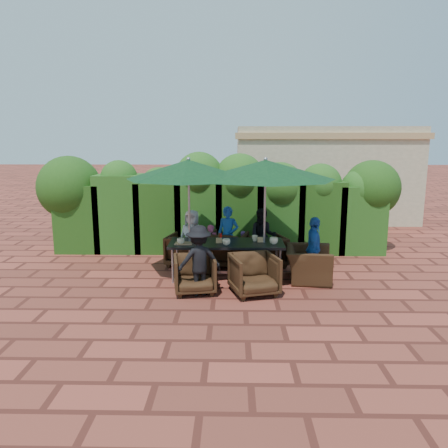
{
  "coord_description": "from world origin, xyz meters",
  "views": [
    {
      "loc": [
        0.34,
        -8.52,
        2.82
      ],
      "look_at": [
        0.15,
        0.4,
        1.07
      ],
      "focal_mm": 35.0,
      "sensor_mm": 36.0,
      "label": 1
    }
  ],
  "objects_px": {
    "dining_table": "(227,246)",
    "chair_near_left": "(195,272)",
    "chair_near_right": "(254,272)",
    "umbrella_right": "(265,170)",
    "chair_far_right": "(267,249)",
    "chair_end_right": "(308,259)",
    "chair_far_left": "(185,248)",
    "chair_far_mid": "(227,247)",
    "umbrella_left": "(189,170)"
  },
  "relations": [
    {
      "from": "chair_far_right",
      "to": "chair_near_right",
      "type": "relative_size",
      "value": 0.94
    },
    {
      "from": "chair_far_left",
      "to": "dining_table",
      "type": "bearing_deg",
      "value": 150.38
    },
    {
      "from": "dining_table",
      "to": "chair_end_right",
      "type": "distance_m",
      "value": 1.67
    },
    {
      "from": "chair_far_left",
      "to": "chair_near_right",
      "type": "xyz_separation_m",
      "value": [
        1.46,
        -1.84,
        0.02
      ]
    },
    {
      "from": "dining_table",
      "to": "umbrella_left",
      "type": "xyz_separation_m",
      "value": [
        -0.76,
        0.05,
        1.54
      ]
    },
    {
      "from": "dining_table",
      "to": "chair_near_left",
      "type": "bearing_deg",
      "value": -123.38
    },
    {
      "from": "chair_near_left",
      "to": "umbrella_left",
      "type": "bearing_deg",
      "value": 91.4
    },
    {
      "from": "umbrella_left",
      "to": "chair_near_left",
      "type": "height_order",
      "value": "umbrella_left"
    },
    {
      "from": "chair_far_right",
      "to": "chair_end_right",
      "type": "relative_size",
      "value": 0.75
    },
    {
      "from": "chair_far_mid",
      "to": "chair_near_left",
      "type": "bearing_deg",
      "value": 86.07
    },
    {
      "from": "umbrella_left",
      "to": "chair_end_right",
      "type": "relative_size",
      "value": 2.46
    },
    {
      "from": "chair_far_mid",
      "to": "chair_far_right",
      "type": "bearing_deg",
      "value": -165.76
    },
    {
      "from": "chair_far_left",
      "to": "chair_far_mid",
      "type": "relative_size",
      "value": 0.92
    },
    {
      "from": "dining_table",
      "to": "chair_far_left",
      "type": "xyz_separation_m",
      "value": [
        -0.94,
        0.9,
        -0.29
      ]
    },
    {
      "from": "dining_table",
      "to": "chair_near_left",
      "type": "xyz_separation_m",
      "value": [
        -0.58,
        -0.88,
        -0.29
      ]
    },
    {
      "from": "dining_table",
      "to": "chair_far_right",
      "type": "distance_m",
      "value": 1.27
    },
    {
      "from": "chair_far_left",
      "to": "chair_end_right",
      "type": "relative_size",
      "value": 0.76
    },
    {
      "from": "chair_near_right",
      "to": "chair_end_right",
      "type": "bearing_deg",
      "value": 19.49
    },
    {
      "from": "dining_table",
      "to": "chair_far_mid",
      "type": "bearing_deg",
      "value": 89.86
    },
    {
      "from": "chair_end_right",
      "to": "chair_near_left",
      "type": "bearing_deg",
      "value": 116.02
    },
    {
      "from": "chair_far_mid",
      "to": "chair_near_left",
      "type": "xyz_separation_m",
      "value": [
        -0.58,
        -1.73,
        -0.04
      ]
    },
    {
      "from": "chair_far_mid",
      "to": "chair_far_left",
      "type": "bearing_deg",
      "value": 12.07
    },
    {
      "from": "umbrella_left",
      "to": "chair_far_left",
      "type": "bearing_deg",
      "value": 102.24
    },
    {
      "from": "umbrella_right",
      "to": "chair_far_mid",
      "type": "distance_m",
      "value": 2.12
    },
    {
      "from": "dining_table",
      "to": "chair_far_left",
      "type": "distance_m",
      "value": 1.33
    },
    {
      "from": "umbrella_left",
      "to": "chair_near_right",
      "type": "height_order",
      "value": "umbrella_left"
    },
    {
      "from": "chair_far_left",
      "to": "chair_end_right",
      "type": "bearing_deg",
      "value": 172.79
    },
    {
      "from": "umbrella_left",
      "to": "chair_far_right",
      "type": "distance_m",
      "value": 2.59
    },
    {
      "from": "chair_far_left",
      "to": "chair_near_left",
      "type": "bearing_deg",
      "value": 115.63
    },
    {
      "from": "umbrella_left",
      "to": "umbrella_right",
      "type": "bearing_deg",
      "value": -1.67
    },
    {
      "from": "dining_table",
      "to": "chair_far_left",
      "type": "bearing_deg",
      "value": 136.26
    },
    {
      "from": "chair_far_right",
      "to": "chair_near_right",
      "type": "height_order",
      "value": "chair_near_right"
    },
    {
      "from": "umbrella_left",
      "to": "umbrella_right",
      "type": "relative_size",
      "value": 0.91
    },
    {
      "from": "umbrella_left",
      "to": "chair_near_left",
      "type": "xyz_separation_m",
      "value": [
        0.18,
        -0.93,
        -1.83
      ]
    },
    {
      "from": "chair_far_right",
      "to": "chair_near_left",
      "type": "relative_size",
      "value": 1.0
    },
    {
      "from": "chair_far_mid",
      "to": "chair_far_right",
      "type": "distance_m",
      "value": 0.9
    },
    {
      "from": "chair_far_mid",
      "to": "chair_far_right",
      "type": "xyz_separation_m",
      "value": [
        0.9,
        -0.0,
        -0.04
      ]
    },
    {
      "from": "umbrella_left",
      "to": "chair_near_left",
      "type": "relative_size",
      "value": 3.28
    },
    {
      "from": "dining_table",
      "to": "chair_near_right",
      "type": "distance_m",
      "value": 1.11
    },
    {
      "from": "chair_near_left",
      "to": "chair_end_right",
      "type": "xyz_separation_m",
      "value": [
        2.23,
        0.76,
        0.06
      ]
    },
    {
      "from": "umbrella_left",
      "to": "chair_far_right",
      "type": "bearing_deg",
      "value": 25.83
    },
    {
      "from": "chair_near_left",
      "to": "chair_near_right",
      "type": "bearing_deg",
      "value": -12.69
    },
    {
      "from": "dining_table",
      "to": "umbrella_left",
      "type": "relative_size",
      "value": 0.92
    },
    {
      "from": "dining_table",
      "to": "umbrella_right",
      "type": "height_order",
      "value": "umbrella_right"
    },
    {
      "from": "umbrella_right",
      "to": "chair_end_right",
      "type": "bearing_deg",
      "value": -7.76
    },
    {
      "from": "chair_far_right",
      "to": "chair_near_left",
      "type": "xyz_separation_m",
      "value": [
        -1.48,
        -1.73,
        -0.0
      ]
    },
    {
      "from": "dining_table",
      "to": "chair_near_left",
      "type": "relative_size",
      "value": 3.02
    },
    {
      "from": "umbrella_right",
      "to": "chair_far_right",
      "type": "height_order",
      "value": "umbrella_right"
    },
    {
      "from": "chair_near_left",
      "to": "chair_near_right",
      "type": "xyz_separation_m",
      "value": [
        1.1,
        -0.06,
        0.03
      ]
    },
    {
      "from": "chair_far_right",
      "to": "chair_near_left",
      "type": "height_order",
      "value": "chair_far_right"
    }
  ]
}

